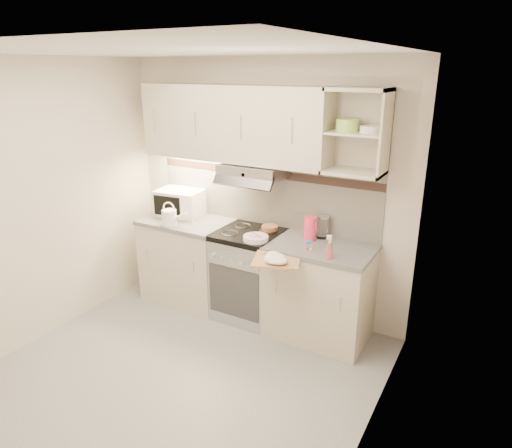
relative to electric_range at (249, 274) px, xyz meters
name	(u,v)px	position (x,y,z in m)	size (l,w,h in m)	color
ground	(182,373)	(0.00, -1.10, -0.45)	(3.00, 3.00, 0.00)	#949597
room_shell	(201,172)	(0.00, -0.73, 1.18)	(3.04, 2.84, 2.52)	beige
base_cabinet_left	(189,261)	(-0.75, 0.00, -0.02)	(0.90, 0.60, 0.86)	beige
worktop_left	(187,222)	(-0.75, 0.00, 0.43)	(0.92, 0.62, 0.04)	slate
base_cabinet_right	(319,294)	(0.75, 0.00, -0.02)	(0.90, 0.60, 0.86)	beige
worktop_right	(322,248)	(0.75, 0.00, 0.43)	(0.92, 0.62, 0.04)	slate
electric_range	(249,274)	(0.00, 0.00, 0.00)	(0.60, 0.60, 0.90)	#B7B7BC
microwave	(180,202)	(-0.92, 0.12, 0.58)	(0.52, 0.41, 0.27)	white
watering_can	(170,217)	(-0.78, -0.22, 0.54)	(0.28, 0.15, 0.24)	white
plate_stack	(256,238)	(0.17, -0.17, 0.47)	(0.23, 0.23, 0.05)	white
bread_loaf	(270,228)	(0.15, 0.15, 0.47)	(0.16, 0.16, 0.04)	#A8673E
pink_pitcher	(310,228)	(0.60, 0.09, 0.56)	(0.12, 0.11, 0.22)	#FF3257
glass_jar	(322,227)	(0.67, 0.20, 0.56)	(0.11, 0.11, 0.21)	white
spice_jar	(309,245)	(0.68, -0.12, 0.49)	(0.05, 0.05, 0.08)	silver
spray_bottle	(329,249)	(0.90, -0.22, 0.53)	(0.08, 0.08, 0.21)	pink
cutting_board	(277,260)	(0.51, -0.41, 0.42)	(0.38, 0.35, 0.02)	tan
dish_towel	(276,257)	(0.52, -0.45, 0.46)	(0.24, 0.21, 0.07)	white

